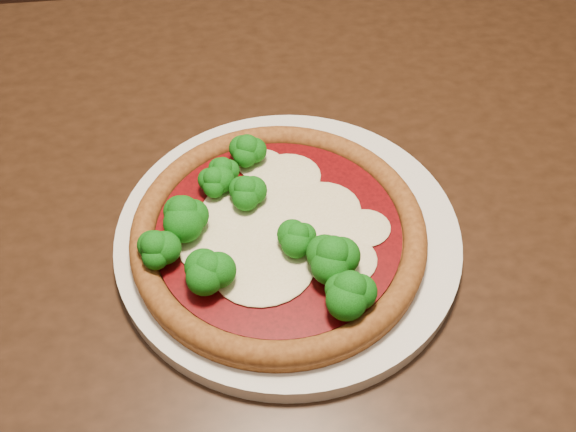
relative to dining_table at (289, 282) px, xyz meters
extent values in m
cube|color=black|center=(0.00, 0.00, 0.07)|extent=(1.31, 1.06, 0.04)
cylinder|color=black|center=(0.60, 0.29, -0.30)|extent=(0.06, 0.06, 0.71)
cylinder|color=silver|center=(-0.01, -0.02, 0.10)|extent=(0.33, 0.33, 0.02)
cylinder|color=brown|center=(-0.02, -0.02, 0.12)|extent=(0.27, 0.27, 0.01)
torus|color=brown|center=(-0.02, -0.02, 0.13)|extent=(0.27, 0.27, 0.02)
cylinder|color=#640407|center=(-0.02, -0.02, 0.13)|extent=(0.23, 0.23, 0.00)
ellipsoid|color=beige|center=(0.03, -0.01, 0.13)|extent=(0.08, 0.07, 0.01)
ellipsoid|color=beige|center=(-0.08, -0.03, 0.13)|extent=(0.06, 0.06, 0.01)
ellipsoid|color=beige|center=(0.06, -0.04, 0.13)|extent=(0.05, 0.04, 0.00)
ellipsoid|color=beige|center=(0.03, -0.07, 0.13)|extent=(0.06, 0.06, 0.01)
ellipsoid|color=beige|center=(-0.01, 0.06, 0.13)|extent=(0.05, 0.04, 0.00)
ellipsoid|color=beige|center=(0.01, 0.04, 0.13)|extent=(0.07, 0.06, 0.01)
ellipsoid|color=beige|center=(-0.04, 0.01, 0.13)|extent=(0.07, 0.07, 0.01)
ellipsoid|color=beige|center=(-0.01, -0.02, 0.13)|extent=(0.10, 0.09, 0.01)
ellipsoid|color=beige|center=(-0.04, -0.06, 0.13)|extent=(0.09, 0.08, 0.01)
ellipsoid|color=beige|center=(0.03, -0.02, 0.13)|extent=(0.07, 0.07, 0.01)
ellipsoid|color=#148015|center=(-0.09, -0.06, 0.15)|extent=(0.04, 0.04, 0.04)
ellipsoid|color=#148015|center=(-0.13, -0.03, 0.15)|extent=(0.04, 0.04, 0.04)
ellipsoid|color=#148015|center=(-0.10, 0.00, 0.15)|extent=(0.05, 0.05, 0.04)
ellipsoid|color=#148015|center=(0.02, -0.12, 0.15)|extent=(0.05, 0.05, 0.04)
ellipsoid|color=#148015|center=(-0.04, 0.01, 0.15)|extent=(0.04, 0.04, 0.03)
ellipsoid|color=#148015|center=(-0.05, 0.05, 0.15)|extent=(0.03, 0.03, 0.03)
ellipsoid|color=#148015|center=(-0.02, 0.07, 0.15)|extent=(0.04, 0.04, 0.03)
ellipsoid|color=#148015|center=(-0.01, -0.05, 0.15)|extent=(0.04, 0.04, 0.03)
ellipsoid|color=#148015|center=(0.01, -0.08, 0.15)|extent=(0.05, 0.05, 0.04)
ellipsoid|color=#148015|center=(-0.06, 0.04, 0.15)|extent=(0.04, 0.04, 0.03)
camera|label=1|loc=(-0.11, -0.37, 0.59)|focal=40.00mm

